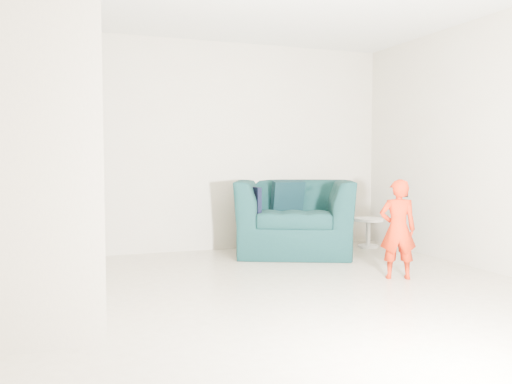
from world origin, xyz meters
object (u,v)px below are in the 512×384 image
at_px(toddler, 398,229).
at_px(staircase, 28,191).
at_px(armchair, 294,217).
at_px(side_table, 368,228).

distance_m(toddler, staircase, 3.42).
bearing_deg(armchair, toddler, -53.17).
bearing_deg(staircase, side_table, 21.92).
relative_size(side_table, staircase, 0.11).
distance_m(armchair, toddler, 1.71).
xyz_separation_m(armchair, staircase, (-3.01, -1.59, 0.49)).
distance_m(armchair, staircase, 3.43).
relative_size(armchair, toddler, 1.43).
height_order(toddler, side_table, toddler).
bearing_deg(side_table, staircase, -158.08).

